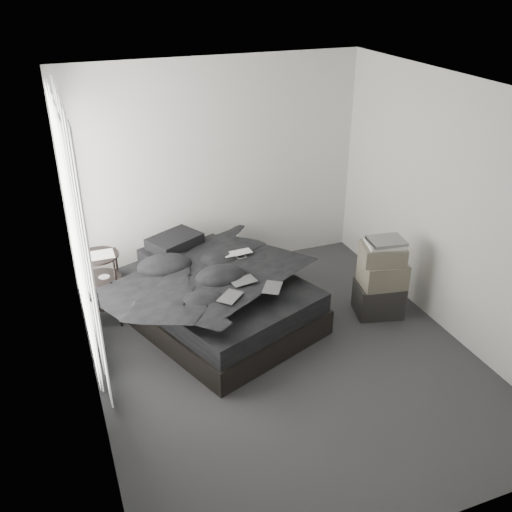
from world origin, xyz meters
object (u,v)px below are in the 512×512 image
object	(u,v)px
bed	(217,310)
side_stand	(103,288)
box_lower	(378,298)
laptop	(239,249)

from	to	relation	value
bed	side_stand	xyz separation A→B (m)	(-1.13, 0.47, 0.26)
box_lower	laptop	bearing A→B (deg)	154.50
laptop	side_stand	bearing A→B (deg)	165.71
laptop	box_lower	bearing A→B (deg)	-28.58
bed	laptop	distance (m)	0.71
bed	side_stand	bearing A→B (deg)	136.38
bed	laptop	bearing A→B (deg)	7.50
bed	side_stand	size ratio (longest dim) A/B	2.55
laptop	box_lower	xyz separation A→B (m)	(1.40, -0.67, -0.55)
box_lower	side_stand	bearing A→B (deg)	161.49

